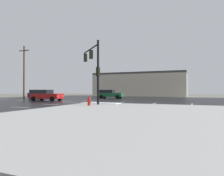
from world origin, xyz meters
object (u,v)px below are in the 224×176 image
Objects in this scene: traffic_signal_mast at (94,63)px; sedan_red at (46,95)px; fire_hydrant at (89,101)px; sedan_green at (110,94)px; sedan_navy at (40,94)px; utility_pole_far at (24,71)px.

sedan_red is at bearing 22.28° from traffic_signal_mast.
traffic_signal_mast is 1.37× the size of sedan_red.
fire_hydrant is 0.17× the size of sedan_green.
fire_hydrant is at bearing -36.00° from sedan_red.
fire_hydrant is 12.60m from sedan_red.
sedan_navy is 0.99× the size of sedan_green.
sedan_red is at bearing -119.39° from sedan_green.
sedan_red is 0.51× the size of utility_pole_far.
traffic_signal_mast is 1.38× the size of sedan_navy.
fire_hydrant is at bearing -29.34° from utility_pole_far.
traffic_signal_mast is 16.07m from sedan_green.
utility_pole_far is (-17.10, 7.51, 0.42)m from traffic_signal_mast.
sedan_red is at bearing -24.08° from utility_pole_far.
sedan_navy and sedan_green have the same top height.
fire_hydrant is at bearing 153.61° from traffic_signal_mast.
sedan_red is 1.01× the size of sedan_navy.
sedan_navy is at bearing 143.07° from fire_hydrant.
sedan_navy is at bearing 64.34° from utility_pole_far.
sedan_green is at bearing 30.70° from utility_pole_far.
utility_pole_far is (-1.20, -2.50, 3.91)m from sedan_navy.
traffic_signal_mast is 7.97× the size of fire_hydrant.
traffic_signal_mast is at bearing -26.77° from sedan_red.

